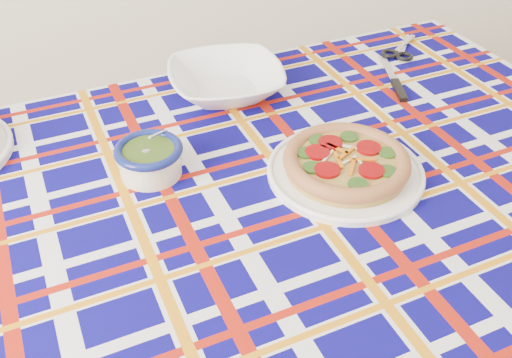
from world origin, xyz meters
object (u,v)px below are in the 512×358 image
object	(u,v)px
main_focaccia_plate	(346,162)
serving_bowl	(226,81)
pesto_bowl	(149,157)
dining_table	(254,222)

from	to	relation	value
main_focaccia_plate	serving_bowl	bearing A→B (deg)	111.60
main_focaccia_plate	pesto_bowl	world-z (taller)	pesto_bowl
serving_bowl	pesto_bowl	bearing A→B (deg)	-129.07
main_focaccia_plate	pesto_bowl	size ratio (longest dim) A/B	2.39
main_focaccia_plate	dining_table	bearing A→B (deg)	179.82
pesto_bowl	serving_bowl	size ratio (longest dim) A/B	0.49
main_focaccia_plate	serving_bowl	distance (m)	0.42
dining_table	main_focaccia_plate	bearing A→B (deg)	-8.37
dining_table	main_focaccia_plate	size ratio (longest dim) A/B	5.59
serving_bowl	dining_table	bearing A→B (deg)	-95.84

